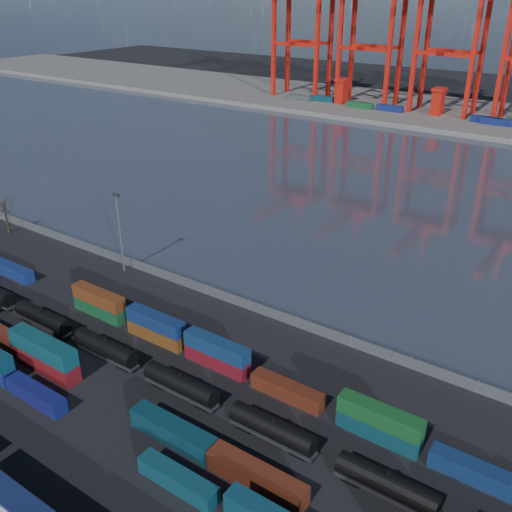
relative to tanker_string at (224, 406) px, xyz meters
The scene contains 13 objects.
ground 13.87m from the tanker_string, 165.75° to the right, with size 700.00×700.00×0.00m, color black.
harbor_water 102.50m from the tanker_string, 97.47° to the left, with size 700.00×700.00×0.00m, color #2C3440.
far_quay 207.05m from the tanker_string, 93.69° to the left, with size 700.00×70.00×2.00m, color #514F4C.
container_row_south 26.55m from the tanker_string, 151.85° to the right, with size 126.10×2.21×4.70m.
container_row_mid 10.35m from the tanker_string, 136.00° to the right, with size 141.41×2.64×5.62m.
container_row_north 10.17m from the tanker_string, 126.02° to the left, with size 139.90×2.28×4.86m.
tanker_string is the anchor object (origin of this frame).
waterfront_fence 28.00m from the tanker_string, 118.41° to the left, with size 160.12×0.12×2.20m.
bare_tree 82.55m from the tanker_string, 165.41° to the left, with size 2.36×2.42×8.89m.
yard_light_mast 49.42m from the tanker_string, 152.43° to the left, with size 1.60×0.40×16.60m.
gantry_cranes 204.96m from the tanker_string, 95.95° to the left, with size 201.81×51.48×69.71m.
quay_containers 193.62m from the tanker_string, 97.21° to the left, with size 172.58×10.99×2.60m.
straddle_carriers 197.34m from the tanker_string, 94.60° to the left, with size 140.00×7.00×11.10m.
Camera 1 is at (51.08, -43.51, 53.40)m, focal length 40.00 mm.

